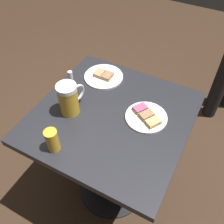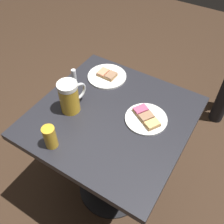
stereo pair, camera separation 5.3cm
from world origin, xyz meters
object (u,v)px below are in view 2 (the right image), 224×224
Objects in this scene: plate_near at (146,118)px; beer_glass_small at (50,137)px; beer_mug at (70,97)px; plate_far at (107,76)px; salt_shaker at (74,75)px.

plate_near is 0.44m from beer_glass_small.
beer_glass_small reaches higher than plate_near.
beer_mug is 1.48× the size of beer_glass_small.
salt_shaker is (-0.14, -0.11, 0.03)m from plate_far.
beer_glass_small reaches higher than plate_far.
plate_far is (-0.32, 0.16, -0.00)m from plate_near.
beer_glass_small is at bearing -84.91° from plate_far.
plate_near is at bearing -6.43° from salt_shaker.
salt_shaker is at bearing 173.57° from plate_near.
plate_near is 2.94× the size of salt_shaker.
beer_glass_small is 0.43m from salt_shaker.
plate_far is 0.18m from salt_shaker.
beer_mug reaches higher than beer_glass_small.
beer_glass_small is (-0.28, -0.34, 0.04)m from plate_near.
beer_glass_small is at bearing -129.15° from plate_near.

